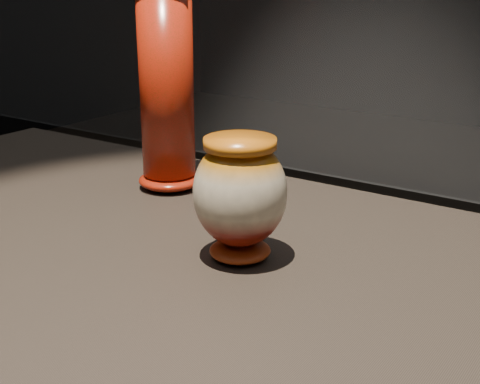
% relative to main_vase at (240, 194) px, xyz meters
% --- Properties ---
extents(main_vase, '(0.15, 0.15, 0.16)m').
position_rel_main_vase_xyz_m(main_vase, '(0.00, 0.00, 0.00)').
color(main_vase, maroon).
rests_on(main_vase, display_plinth).
extents(tall_vase, '(0.14, 0.14, 0.34)m').
position_rel_main_vase_xyz_m(tall_vase, '(-0.27, 0.18, 0.08)').
color(tall_vase, '#B1170B').
rests_on(tall_vase, display_plinth).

